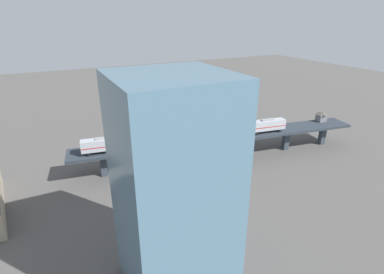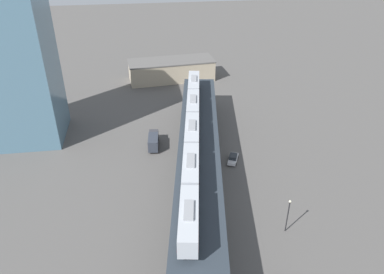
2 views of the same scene
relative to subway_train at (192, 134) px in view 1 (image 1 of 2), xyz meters
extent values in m
plane|color=#514F4C|center=(-0.31, -10.62, -10.30)|extent=(400.00, 400.00, 0.00)
cube|color=#283039|center=(-0.31, -10.62, -2.94)|extent=(23.07, 92.15, 0.80)
cube|color=#333D47|center=(-6.50, -48.62, -6.82)|extent=(2.07, 2.07, 6.96)
cube|color=#333D47|center=(-4.09, -33.82, -6.82)|extent=(2.07, 2.07, 6.96)
cube|color=#333D47|center=(-1.68, -19.01, -6.82)|extent=(2.07, 2.07, 6.96)
cube|color=#333D47|center=(0.73, -4.21, -6.82)|extent=(2.07, 2.07, 6.96)
cube|color=#333D47|center=(3.14, 10.60, -6.82)|extent=(2.07, 2.07, 6.96)
cube|color=#333D47|center=(5.55, 25.40, -6.82)|extent=(2.07, 2.07, 6.96)
cube|color=#ADB2BA|center=(-4.05, -24.87, 0.00)|extent=(4.69, 12.29, 3.10)
cube|color=#B21E1E|center=(-4.05, -24.87, -0.30)|extent=(4.69, 12.06, 0.24)
cube|color=gray|center=(-4.05, -24.87, 1.73)|extent=(2.06, 4.37, 0.36)
cylinder|color=black|center=(-5.90, -28.83, -2.12)|extent=(0.35, 0.86, 0.84)
cylinder|color=black|center=(-3.55, -29.21, -2.12)|extent=(0.35, 0.86, 0.84)
cylinder|color=black|center=(-4.55, -20.54, -2.12)|extent=(0.35, 0.86, 0.84)
cylinder|color=black|center=(-2.20, -20.92, -2.12)|extent=(0.35, 0.86, 0.84)
cube|color=#ADB2BA|center=(-2.02, -12.44, 0.00)|extent=(4.69, 12.29, 3.10)
cube|color=#B21E1E|center=(-2.02, -12.44, -0.30)|extent=(4.69, 12.06, 0.24)
cube|color=gray|center=(-2.02, -12.44, 1.73)|extent=(2.06, 4.37, 0.36)
cylinder|color=black|center=(-3.87, -16.39, -2.12)|extent=(0.35, 0.86, 0.84)
cylinder|color=black|center=(-1.52, -16.77, -2.12)|extent=(0.35, 0.86, 0.84)
cylinder|color=black|center=(-2.52, -8.10, -2.12)|extent=(0.35, 0.86, 0.84)
cylinder|color=black|center=(-0.18, -8.48, -2.12)|extent=(0.35, 0.86, 0.84)
cube|color=#ADB2BA|center=(0.00, 0.00, 0.00)|extent=(4.69, 12.29, 3.10)
cube|color=#B21E1E|center=(0.00, 0.00, -0.30)|extent=(4.69, 12.06, 0.24)
cube|color=gray|center=(0.00, 0.00, 1.73)|extent=(2.06, 4.37, 0.36)
cylinder|color=black|center=(-1.85, -3.95, -2.12)|extent=(0.35, 0.86, 0.84)
cylinder|color=black|center=(0.50, -4.34, -2.12)|extent=(0.35, 0.86, 0.84)
cylinder|color=black|center=(-0.50, 4.34, -2.12)|extent=(0.35, 0.86, 0.84)
cylinder|color=black|center=(1.85, 3.95, -2.12)|extent=(0.35, 0.86, 0.84)
cube|color=#ADB2BA|center=(2.02, 12.44, 0.00)|extent=(4.69, 12.29, 3.10)
cube|color=#B21E1E|center=(2.02, 12.44, -0.30)|extent=(4.69, 12.06, 0.24)
cube|color=gray|center=(2.02, 12.44, 1.73)|extent=(2.06, 4.37, 0.36)
cylinder|color=black|center=(0.18, 8.48, -2.12)|extent=(0.35, 0.86, 0.84)
cylinder|color=black|center=(2.52, 8.10, -2.12)|extent=(0.35, 0.86, 0.84)
cylinder|color=black|center=(1.52, 16.77, -2.12)|extent=(0.35, 0.86, 0.84)
cylinder|color=black|center=(3.87, 16.39, -2.12)|extent=(0.35, 0.86, 0.84)
cube|color=#ADB2BA|center=(4.05, 24.87, 0.00)|extent=(4.69, 12.29, 3.10)
cube|color=#B21E1E|center=(4.05, 24.87, -0.30)|extent=(4.69, 12.06, 0.24)
cube|color=gray|center=(4.05, 24.87, 1.73)|extent=(2.06, 4.37, 0.36)
cylinder|color=black|center=(2.20, 20.92, -2.12)|extent=(0.35, 0.86, 0.84)
cylinder|color=black|center=(4.55, 20.54, -2.12)|extent=(0.35, 0.86, 0.84)
cylinder|color=black|center=(3.55, 29.21, -2.12)|extent=(0.35, 0.86, 0.84)
cylinder|color=black|center=(5.90, 28.83, -2.12)|extent=(0.35, 0.86, 0.84)
cube|color=slate|center=(-4.19, -49.36, -1.29)|extent=(3.21, 3.21, 2.50)
pyramid|color=#4C4742|center=(-4.19, -49.36, 0.41)|extent=(3.70, 3.70, 0.90)
cube|color=#233D93|center=(9.99, -31.52, -9.57)|extent=(2.16, 4.53, 0.80)
cube|color=#1E2328|center=(9.97, -31.67, -8.79)|extent=(1.82, 2.33, 0.76)
cylinder|color=black|center=(9.02, -32.87, -9.97)|extent=(0.29, 0.68, 0.66)
cylinder|color=black|center=(10.72, -33.01, -9.97)|extent=(0.29, 0.68, 0.66)
cylinder|color=black|center=(9.25, -30.02, -9.97)|extent=(0.29, 0.68, 0.66)
cylinder|color=black|center=(10.96, -30.16, -9.97)|extent=(0.29, 0.68, 0.66)
cube|color=silver|center=(9.86, 3.30, -9.57)|extent=(3.38, 4.75, 0.80)
cube|color=#1E2328|center=(9.81, 3.16, -8.79)|extent=(2.37, 2.67, 0.76)
cylinder|color=black|center=(8.52, 2.32, -9.97)|extent=(0.48, 0.70, 0.66)
cylinder|color=black|center=(10.09, 1.65, -9.97)|extent=(0.48, 0.70, 0.66)
cylinder|color=black|center=(9.64, 4.95, -9.97)|extent=(0.48, 0.70, 0.66)
cylinder|color=black|center=(11.21, 4.28, -9.97)|extent=(0.48, 0.70, 0.66)
cube|color=#333338|center=(-7.32, 15.00, -8.65)|extent=(2.38, 2.19, 2.30)
cube|color=#2D333D|center=(-7.65, 11.41, -8.45)|extent=(2.77, 5.39, 2.70)
cylinder|color=black|center=(-6.33, 14.90, -9.80)|extent=(0.44, 1.03, 1.00)
cylinder|color=black|center=(-8.30, 15.09, -9.80)|extent=(0.44, 1.03, 1.00)
cylinder|color=black|center=(-6.76, 9.76, -9.80)|extent=(0.44, 1.03, 1.00)
cylinder|color=black|center=(-8.82, 9.95, -9.80)|extent=(0.44, 1.03, 1.00)
cylinder|color=black|center=(13.89, -19.22, -7.05)|extent=(0.20, 0.20, 6.50)
sphere|color=beige|center=(13.89, -19.22, -3.58)|extent=(0.44, 0.44, 0.44)
cube|color=slate|center=(-37.45, 22.06, 7.70)|extent=(16.00, 16.00, 36.00)
camera|label=1|loc=(-73.30, 37.23, 32.72)|focal=28.00mm
camera|label=2|loc=(-9.35, -64.98, 37.55)|focal=35.00mm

